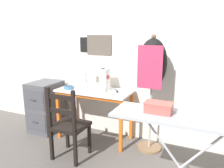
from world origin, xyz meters
TOP-DOWN VIEW (x-y plane):
  - ground_plane at (0.00, 0.00)m, footprint 14.00×14.00m
  - wall_back at (-0.00, 0.54)m, footprint 10.00×0.07m
  - sewing_table at (0.00, 0.22)m, footprint 1.05×0.47m
  - sewing_machine at (0.04, 0.27)m, footprint 0.39×0.18m
  - fabric_bowl at (-0.36, 0.15)m, footprint 0.15×0.15m
  - scissors at (0.37, 0.17)m, footprint 0.14×0.11m
  - thread_spool_near_machine at (0.24, 0.20)m, footprint 0.04×0.04m
  - thread_spool_mid_table at (0.29, 0.32)m, footprint 0.04×0.04m
  - thread_spool_far_edge at (0.35, 0.25)m, footprint 0.04×0.04m
  - wooden_chair at (-0.04, -0.34)m, footprint 0.40×0.38m
  - filing_cabinet at (-0.84, 0.19)m, footprint 0.40×0.51m
  - dress_form at (0.81, 0.27)m, footprint 0.35×0.32m
  - ironing_board at (1.30, -0.67)m, footprint 1.14×0.37m
  - storage_box at (1.09, -0.65)m, footprint 0.23×0.14m

SIDE VIEW (x-z plane):
  - ground_plane at x=0.00m, z-range 0.00..0.00m
  - filing_cabinet at x=-0.84m, z-range 0.00..0.78m
  - wooden_chair at x=-0.04m, z-range -0.03..0.88m
  - sewing_table at x=0.00m, z-range 0.26..0.99m
  - scissors at x=0.37m, z-range 0.73..0.74m
  - thread_spool_far_edge at x=0.35m, z-range 0.73..0.77m
  - thread_spool_mid_table at x=0.29m, z-range 0.73..0.77m
  - thread_spool_near_machine at x=0.24m, z-range 0.73..0.77m
  - fabric_bowl at x=-0.36m, z-range 0.73..0.77m
  - ironing_board at x=1.30m, z-range 0.39..1.27m
  - sewing_machine at x=0.04m, z-range 0.71..1.04m
  - storage_box at x=1.09m, z-range 0.88..0.96m
  - dress_form at x=0.81m, z-range 0.33..1.83m
  - wall_back at x=0.00m, z-range 0.00..2.55m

